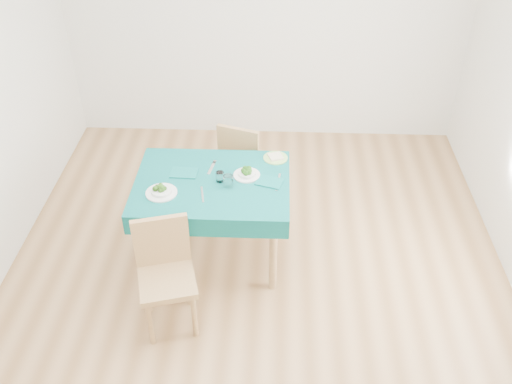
{
  "coord_description": "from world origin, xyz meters",
  "views": [
    {
      "loc": [
        0.14,
        -3.21,
        3.27
      ],
      "look_at": [
        0.0,
        0.0,
        0.85
      ],
      "focal_mm": 40.0,
      "sensor_mm": 36.0,
      "label": 1
    }
  ],
  "objects_px": {
    "table": "(214,220)",
    "chair_near": "(166,276)",
    "bowl_far": "(247,172)",
    "chair_far": "(246,157)",
    "side_plate": "(276,158)",
    "bowl_near": "(161,190)"
  },
  "relations": [
    {
      "from": "bowl_near",
      "to": "bowl_far",
      "type": "xyz_separation_m",
      "value": [
        0.61,
        0.25,
        -0.0
      ]
    },
    {
      "from": "chair_far",
      "to": "bowl_far",
      "type": "distance_m",
      "value": 0.77
    },
    {
      "from": "chair_far",
      "to": "side_plate",
      "type": "height_order",
      "value": "chair_far"
    },
    {
      "from": "chair_far",
      "to": "bowl_near",
      "type": "distance_m",
      "value": 1.15
    },
    {
      "from": "table",
      "to": "chair_far",
      "type": "distance_m",
      "value": 0.82
    },
    {
      "from": "side_plate",
      "to": "bowl_near",
      "type": "bearing_deg",
      "value": -149.0
    },
    {
      "from": "chair_far",
      "to": "side_plate",
      "type": "distance_m",
      "value": 0.61
    },
    {
      "from": "chair_near",
      "to": "bowl_near",
      "type": "relative_size",
      "value": 4.15
    },
    {
      "from": "bowl_far",
      "to": "chair_far",
      "type": "bearing_deg",
      "value": 94.31
    },
    {
      "from": "chair_far",
      "to": "bowl_far",
      "type": "xyz_separation_m",
      "value": [
        0.05,
        -0.7,
        0.33
      ]
    },
    {
      "from": "table",
      "to": "chair_near",
      "type": "xyz_separation_m",
      "value": [
        -0.25,
        -0.72,
        0.1
      ]
    },
    {
      "from": "table",
      "to": "side_plate",
      "type": "distance_m",
      "value": 0.7
    },
    {
      "from": "chair_near",
      "to": "side_plate",
      "type": "height_order",
      "value": "chair_near"
    },
    {
      "from": "table",
      "to": "side_plate",
      "type": "bearing_deg",
      "value": 35.21
    },
    {
      "from": "bowl_near",
      "to": "bowl_far",
      "type": "relative_size",
      "value": 1.13
    },
    {
      "from": "table",
      "to": "bowl_near",
      "type": "distance_m",
      "value": 0.57
    },
    {
      "from": "bowl_far",
      "to": "side_plate",
      "type": "xyz_separation_m",
      "value": [
        0.22,
        0.25,
        -0.03
      ]
    },
    {
      "from": "chair_far",
      "to": "side_plate",
      "type": "xyz_separation_m",
      "value": [
        0.27,
        -0.45,
        0.3
      ]
    },
    {
      "from": "bowl_far",
      "to": "side_plate",
      "type": "height_order",
      "value": "bowl_far"
    },
    {
      "from": "chair_near",
      "to": "chair_far",
      "type": "height_order",
      "value": "chair_near"
    },
    {
      "from": "chair_far",
      "to": "bowl_far",
      "type": "bearing_deg",
      "value": 112.77
    },
    {
      "from": "chair_far",
      "to": "bowl_near",
      "type": "bearing_deg",
      "value": 78.05
    }
  ]
}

